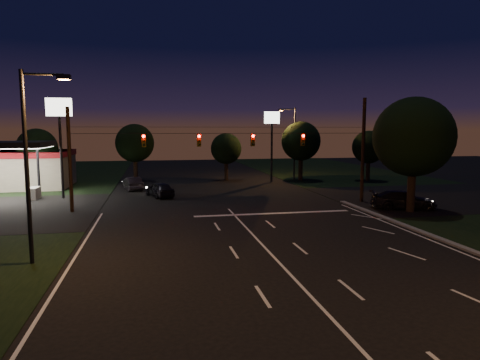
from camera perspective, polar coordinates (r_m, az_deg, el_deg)
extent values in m
plane|color=black|center=(20.96, 5.12, -10.80)|extent=(140.00, 140.00, 0.00)
cube|color=black|center=(44.01, 24.58, -2.11)|extent=(20.00, 16.00, 0.02)
cube|color=silver|center=(15.11, -26.96, -18.67)|extent=(0.14, 40.00, 0.01)
cube|color=silver|center=(15.66, 11.63, -17.13)|extent=(0.14, 40.00, 0.01)
cube|color=silver|center=(32.48, 4.45, -4.46)|extent=(12.00, 0.50, 0.01)
cylinder|color=black|center=(38.98, 15.87, -2.82)|extent=(0.30, 0.30, 9.00)
cylinder|color=black|center=(35.29, -21.47, -4.02)|extent=(0.28, 0.28, 8.00)
cylinder|color=black|center=(34.62, -1.86, 6.24)|extent=(24.00, 0.03, 0.03)
cylinder|color=black|center=(34.62, -1.86, 7.07)|extent=(24.00, 0.02, 0.02)
cube|color=#3F3307|center=(34.17, -12.72, 5.15)|extent=(0.32, 0.26, 1.00)
sphere|color=#FF0705|center=(34.00, -12.74, 5.70)|extent=(0.22, 0.22, 0.22)
sphere|color=black|center=(34.01, -12.72, 5.14)|extent=(0.20, 0.20, 0.20)
sphere|color=black|center=(34.02, -12.71, 4.59)|extent=(0.20, 0.20, 0.20)
cube|color=#3F3307|center=(34.34, -5.49, 5.29)|extent=(0.32, 0.26, 1.00)
sphere|color=#FF0705|center=(34.17, -5.47, 5.84)|extent=(0.22, 0.22, 0.22)
sphere|color=black|center=(34.18, -5.47, 5.28)|extent=(0.20, 0.20, 0.20)
sphere|color=black|center=(34.19, -5.46, 4.73)|extent=(0.20, 0.20, 0.20)
cube|color=#3F3307|center=(35.06, 1.71, 5.35)|extent=(0.32, 0.26, 1.00)
sphere|color=#FF0705|center=(34.90, 1.77, 5.88)|extent=(0.22, 0.22, 0.22)
sphere|color=black|center=(34.91, 1.77, 5.34)|extent=(0.20, 0.20, 0.20)
sphere|color=black|center=(34.92, 1.76, 4.80)|extent=(0.20, 0.20, 0.20)
cube|color=#3F3307|center=(36.28, 8.37, 5.33)|extent=(0.32, 0.26, 1.00)
sphere|color=#FF0705|center=(36.12, 8.46, 5.84)|extent=(0.22, 0.22, 0.22)
sphere|color=black|center=(36.13, 8.45, 5.32)|extent=(0.20, 0.20, 0.20)
sphere|color=black|center=(36.13, 8.44, 4.80)|extent=(0.20, 0.20, 0.20)
cube|color=gray|center=(52.90, -29.24, 1.22)|extent=(14.00, 8.00, 4.00)
cube|color=maroon|center=(52.79, -29.35, 3.06)|extent=(14.20, 8.20, 0.60)
cube|color=gray|center=(42.92, -25.80, -1.63)|extent=(0.80, 2.00, 1.10)
cylinder|color=black|center=(40.79, -26.62, 0.54)|extent=(0.24, 0.24, 4.80)
cylinder|color=black|center=(44.64, -25.29, 1.08)|extent=(0.24, 0.24, 4.80)
cylinder|color=black|center=(42.05, -22.72, 2.74)|extent=(0.24, 0.24, 7.50)
cube|color=white|center=(42.02, -23.00, 8.94)|extent=(2.20, 0.30, 1.60)
cylinder|color=black|center=(51.10, 4.24, 3.59)|extent=(0.24, 0.24, 7.00)
cube|color=white|center=(51.04, 4.28, 8.30)|extent=(1.80, 0.30, 1.40)
cylinder|color=black|center=(22.00, -26.56, 1.32)|extent=(0.20, 0.20, 9.00)
cylinder|color=black|center=(21.84, -24.83, 12.68)|extent=(1.80, 0.12, 0.12)
cube|color=black|center=(21.65, -22.45, 12.59)|extent=(0.60, 0.35, 0.22)
cube|color=orange|center=(21.64, -22.43, 12.27)|extent=(0.45, 0.25, 0.04)
cylinder|color=black|center=(54.00, 7.27, 4.78)|extent=(0.20, 0.20, 9.00)
cylinder|color=black|center=(53.74, 6.42, 9.37)|extent=(1.80, 0.12, 0.12)
cube|color=black|center=(53.47, 5.49, 9.29)|extent=(0.60, 0.35, 0.22)
cube|color=orange|center=(53.47, 5.49, 9.16)|extent=(0.45, 0.25, 0.04)
cylinder|color=black|center=(35.18, 21.87, -0.77)|extent=(0.60, 0.60, 4.00)
sphere|color=black|center=(34.92, 22.14, 5.36)|extent=(6.00, 6.00, 6.00)
sphere|color=black|center=(35.63, 22.54, 5.07)|extent=(4.50, 4.50, 4.50)
sphere|color=black|center=(34.84, 21.03, 5.18)|extent=(4.20, 4.20, 4.20)
cylinder|color=black|center=(50.89, -25.27, 0.68)|extent=(0.49, 0.49, 3.00)
sphere|color=black|center=(50.70, -25.43, 3.86)|extent=(4.20, 4.20, 4.20)
sphere|color=black|center=(50.91, -24.88, 3.75)|extent=(3.15, 3.15, 3.15)
sphere|color=black|center=(51.01, -25.82, 3.74)|extent=(2.94, 2.94, 2.94)
cylinder|color=black|center=(53.40, -13.76, 1.53)|extent=(0.52, 0.52, 3.25)
sphere|color=black|center=(53.22, -13.86, 4.81)|extent=(4.60, 4.60, 4.60)
sphere|color=black|center=(53.55, -13.34, 4.68)|extent=(3.45, 3.45, 3.45)
sphere|color=black|center=(53.47, -14.34, 4.69)|extent=(3.22, 3.22, 3.22)
cylinder|color=black|center=(53.10, -1.86, 1.42)|extent=(0.47, 0.47, 2.75)
sphere|color=black|center=(52.92, -1.87, 4.21)|extent=(3.80, 3.80, 3.80)
sphere|color=black|center=(53.27, -1.51, 4.10)|extent=(2.85, 2.85, 2.85)
sphere|color=black|center=(53.05, -2.31, 4.12)|extent=(2.66, 2.66, 2.66)
cylinder|color=black|center=(53.38, 8.08, 1.74)|extent=(0.53, 0.53, 3.40)
sphere|color=black|center=(53.20, 8.13, 5.17)|extent=(4.80, 4.80, 4.80)
sphere|color=black|center=(53.71, 8.49, 5.02)|extent=(3.60, 3.60, 3.60)
sphere|color=black|center=(53.27, 7.56, 5.06)|extent=(3.36, 3.36, 3.36)
cylinder|color=black|center=(54.80, 16.69, 1.38)|extent=(0.48, 0.48, 2.90)
sphere|color=black|center=(54.63, 16.79, 4.23)|extent=(4.00, 4.00, 4.00)
sphere|color=black|center=(55.08, 17.00, 4.12)|extent=(3.00, 3.00, 3.00)
sphere|color=black|center=(54.62, 16.31, 4.15)|extent=(2.80, 2.80, 2.80)
imported|color=black|center=(40.83, -10.64, -1.25)|extent=(2.95, 4.45, 1.41)
imported|color=black|center=(46.23, -14.13, -0.44)|extent=(2.40, 4.36, 1.36)
imported|color=black|center=(36.41, 20.97, -2.51)|extent=(5.42, 3.42, 1.46)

